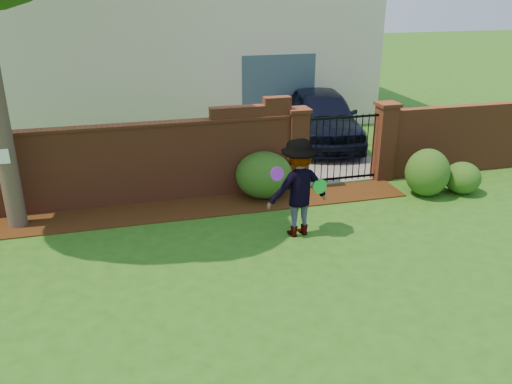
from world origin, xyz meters
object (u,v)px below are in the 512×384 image
object	(u,v)px
car	(323,118)
frisbee_green	(320,186)
frisbee_purple	(277,174)
man	(299,189)

from	to	relation	value
car	frisbee_green	bearing A→B (deg)	-102.97
frisbee_purple	frisbee_green	size ratio (longest dim) A/B	0.90
frisbee_green	man	bearing A→B (deg)	166.85
man	frisbee_green	world-z (taller)	man
car	man	world-z (taller)	man
car	frisbee_purple	bearing A→B (deg)	-109.76
frisbee_purple	frisbee_green	distance (m)	0.91
man	frisbee_purple	world-z (taller)	man
frisbee_green	car	bearing A→B (deg)	67.53
car	frisbee_purple	distance (m)	6.45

